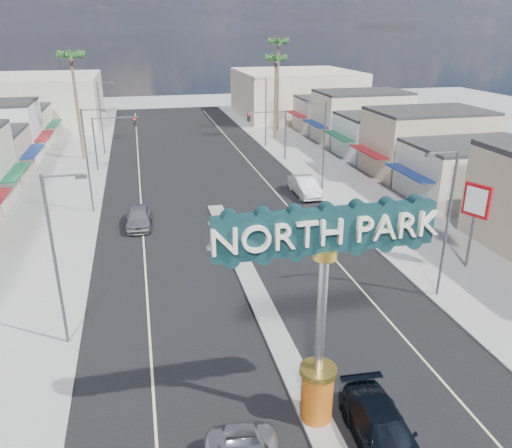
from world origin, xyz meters
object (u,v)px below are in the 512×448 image
palm_left_far (71,62)px  palm_right_far (278,47)px  bank_pylon_sign (476,205)px  palm_right_mid (276,63)px  streetlight_r_near (446,218)px  streetlight_l_mid (89,156)px  streetlight_r_mid (323,144)px  traffic_signal_left (111,133)px  streetlight_l_far (102,115)px  suv_right (384,432)px  streetlight_r_far (265,109)px  gateway_sign (323,295)px  car_parked_right (305,186)px  streetlight_l_near (58,254)px  traffic_signal_right (271,126)px  car_parked_left (139,217)px

palm_left_far → palm_right_far: size_ratio=0.93×
bank_pylon_sign → palm_right_mid: bearing=69.3°
streetlight_r_near → palm_left_far: palm_left_far is taller
streetlight_l_mid → streetlight_r_mid: same height
traffic_signal_left → streetlight_r_near: bearing=-60.0°
streetlight_l_far → suv_right: bearing=-76.6°
streetlight_l_far → palm_right_mid: size_ratio=0.74×
streetlight_l_mid → streetlight_r_far: bearing=46.5°
bank_pylon_sign → streetlight_r_mid: bearing=81.0°
bank_pylon_sign → traffic_signal_left: bearing=104.7°
gateway_sign → streetlight_l_far: gateway_sign is taller
streetlight_l_far → bank_pylon_sign: size_ratio=1.56×
gateway_sign → car_parked_right: 30.28m
streetlight_r_far → streetlight_l_far: bearing=180.0°
streetlight_l_near → bank_pylon_sign: streetlight_l_near is taller
streetlight_r_far → suv_right: streetlight_r_far is taller
traffic_signal_right → streetlight_r_mid: 14.07m
streetlight_r_mid → streetlight_r_far: (0.00, 22.00, 0.00)m
palm_left_far → suv_right: bearing=-73.3°
gateway_sign → palm_right_mid: bearing=76.5°
streetlight_r_far → palm_right_far: palm_right_far is taller
gateway_sign → palm_left_far: (-13.00, 48.02, 5.57)m
palm_right_mid → palm_right_far: palm_right_far is taller
streetlight_r_far → bank_pylon_sign: bearing=-83.9°
car_parked_left → bank_pylon_sign: (21.36, -12.78, 3.66)m
streetlight_r_far → traffic_signal_right: bearing=-98.9°
streetlight_l_mid → bank_pylon_sign: (25.05, -17.04, -0.58)m
streetlight_l_near → palm_right_far: (25.43, 52.00, 7.32)m
streetlight_l_far → streetlight_r_mid: (20.87, -22.00, 0.00)m
gateway_sign → streetlight_r_mid: size_ratio=1.02×
gateway_sign → traffic_signal_left: size_ratio=1.53×
traffic_signal_left → streetlight_r_near: size_ratio=0.67×
traffic_signal_right → streetlight_r_near: size_ratio=0.67×
streetlight_l_far → streetlight_l_near: bearing=-90.0°
palm_right_far → suv_right: 64.41m
traffic_signal_right → streetlight_l_far: (-19.62, 8.01, 0.79)m
streetlight_r_mid → streetlight_l_near: bearing=-136.2°
streetlight_r_mid → bank_pylon_sign: (4.19, -17.04, -0.58)m
streetlight_l_mid → streetlight_r_near: size_ratio=1.00×
traffic_signal_right → palm_left_far: palm_left_far is taller
streetlight_r_far → suv_right: 52.86m
streetlight_l_near → palm_right_mid: bearing=63.0°
streetlight_l_near → palm_left_far: 40.59m
gateway_sign → streetlight_r_far: 51.10m
streetlight_l_near → streetlight_l_mid: bearing=90.0°
gateway_sign → car_parked_left: gateway_sign is taller
car_parked_left → car_parked_right: size_ratio=0.89×
streetlight_r_near → car_parked_left: bearing=137.5°
gateway_sign → streetlight_l_mid: 29.91m
traffic_signal_right → car_parked_left: size_ratio=1.24×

